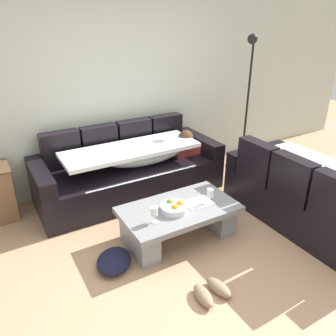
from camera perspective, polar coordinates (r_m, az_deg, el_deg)
ground_plane at (r=3.43m, az=7.53°, el=-15.09°), size 14.00×14.00×0.00m
back_wall at (r=4.59m, az=-8.33°, el=14.03°), size 9.00×0.10×2.70m
couch_along_wall at (r=4.39m, az=-6.20°, el=-0.35°), size 2.37×0.92×0.88m
couch_near_window at (r=4.06m, az=23.30°, el=-4.55°), size 0.92×1.92×0.88m
coffee_table at (r=3.54m, az=1.86°, el=-8.65°), size 1.20×0.68×0.38m
fruit_bowl at (r=3.37m, az=1.12°, el=-6.76°), size 0.28×0.28×0.10m
wine_glass_near_left at (r=3.17m, az=-2.37°, el=-7.49°), size 0.07×0.07×0.17m
wine_glass_near_right at (r=3.50m, az=7.20°, el=-4.35°), size 0.07×0.07×0.17m
open_magazine at (r=3.54m, az=5.23°, el=-5.93°), size 0.29×0.22×0.01m
floor_lamp at (r=5.20m, az=13.48°, el=12.26°), size 0.33×0.31×1.95m
pair_of_shoes at (r=3.04m, az=7.39°, el=-20.20°), size 0.32×0.29×0.09m
crumpled_garment at (r=3.32m, az=-9.25°, el=-15.39°), size 0.49×0.51×0.12m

